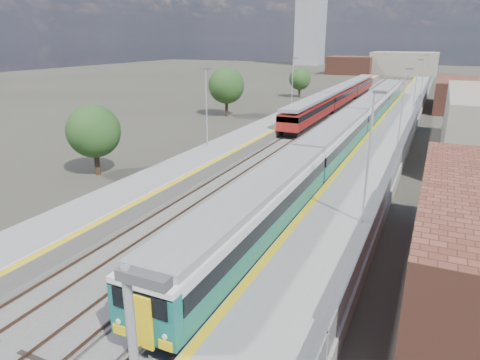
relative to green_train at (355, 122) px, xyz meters
The scene contains 11 objects.
ground 3.91m from the green_train, 117.39° to the left, with size 320.00×320.00×0.00m, color #47443A.
ballast_bed 6.91m from the green_train, 124.80° to the left, with size 10.50×155.00×0.06m, color #565451.
tracks 8.01m from the green_train, 114.02° to the left, with size 8.96×160.00×0.17m.
platform_right 6.78m from the green_train, 54.93° to the left, with size 4.70×155.00×8.52m.
platform_left 11.96m from the green_train, 152.95° to the left, with size 4.30×155.00×8.52m.
buildings 93.96m from the green_train, 102.10° to the left, with size 72.00×185.50×40.00m.
green_train is the anchor object (origin of this frame).
red_train 25.17m from the green_train, 106.15° to the left, with size 2.68×54.44×3.38m.
tree_a 28.13m from the green_train, 128.39° to the right, with size 4.42×4.42×5.99m.
tree_b 22.33m from the green_train, 157.09° to the left, with size 5.30×5.30×7.18m.
tree_c 37.91m from the green_train, 116.65° to the left, with size 4.18×4.18×5.67m.
Camera 1 is at (9.68, -1.47, 11.05)m, focal length 32.00 mm.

